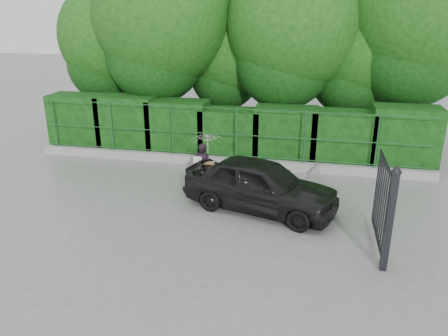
# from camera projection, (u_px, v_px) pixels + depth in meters

# --- Properties ---
(ground) EXTENTS (80.00, 80.00, 0.00)m
(ground) POSITION_uv_depth(u_px,v_px,m) (190.00, 223.00, 11.24)
(ground) COLOR gray
(kerb) EXTENTS (14.00, 0.25, 0.30)m
(kerb) POSITION_uv_depth(u_px,v_px,m) (225.00, 162.00, 15.33)
(kerb) COLOR #9E9E99
(kerb) RESTS_ON ground
(fence) EXTENTS (14.13, 0.06, 1.80)m
(fence) POSITION_uv_depth(u_px,v_px,m) (231.00, 133.00, 14.93)
(fence) COLOR #1D4F25
(fence) RESTS_ON kerb
(hedge) EXTENTS (14.20, 1.20, 2.16)m
(hedge) POSITION_uv_depth(u_px,v_px,m) (229.00, 130.00, 15.96)
(hedge) COLOR black
(hedge) RESTS_ON ground
(trees) EXTENTS (17.10, 6.15, 8.08)m
(trees) POSITION_uv_depth(u_px,v_px,m) (272.00, 25.00, 16.55)
(trees) COLOR black
(trees) RESTS_ON ground
(gate) EXTENTS (0.22, 2.33, 2.36)m
(gate) POSITION_uv_depth(u_px,v_px,m) (386.00, 209.00, 9.28)
(gate) COLOR black
(gate) RESTS_ON ground
(woman) EXTENTS (0.95, 0.97, 1.76)m
(woman) POSITION_uv_depth(u_px,v_px,m) (206.00, 153.00, 12.93)
(woman) COLOR black
(woman) RESTS_ON ground
(car) EXTENTS (4.52, 2.82, 1.44)m
(car) POSITION_uv_depth(u_px,v_px,m) (260.00, 185.00, 11.79)
(car) COLOR black
(car) RESTS_ON ground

